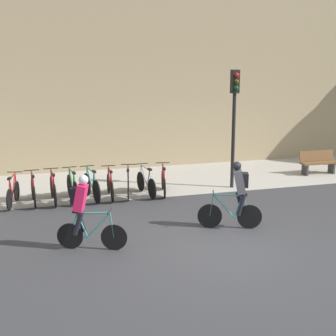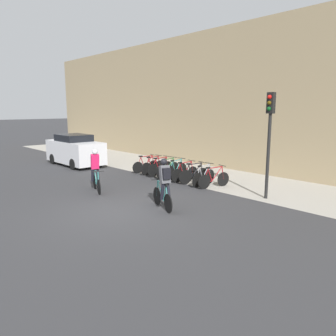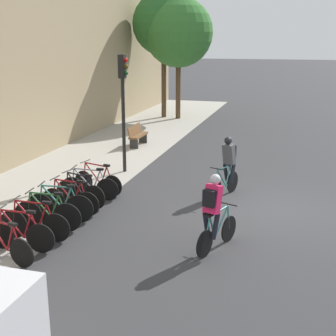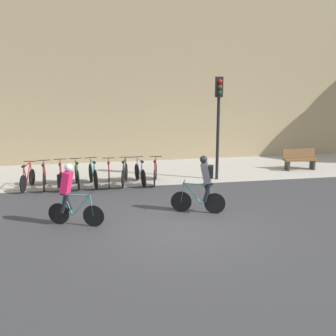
{
  "view_description": "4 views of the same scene",
  "coord_description": "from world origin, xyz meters",
  "px_view_note": "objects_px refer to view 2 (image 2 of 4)",
  "views": [
    {
      "loc": [
        -3.98,
        -9.26,
        4.13
      ],
      "look_at": [
        -0.64,
        2.26,
        1.46
      ],
      "focal_mm": 50.0,
      "sensor_mm": 36.0,
      "label": 1
    },
    {
      "loc": [
        8.77,
        -5.92,
        3.38
      ],
      "look_at": [
        -1.59,
        3.68,
        0.81
      ],
      "focal_mm": 35.0,
      "sensor_mm": 36.0,
      "label": 2
    },
    {
      "loc": [
        -12.2,
        -0.7,
        4.44
      ],
      "look_at": [
        -1.0,
        2.48,
        1.23
      ],
      "focal_mm": 50.0,
      "sensor_mm": 36.0,
      "label": 3
    },
    {
      "loc": [
        -2.33,
        -10.42,
        4.18
      ],
      "look_at": [
        0.04,
        2.52,
        1.12
      ],
      "focal_mm": 45.0,
      "sensor_mm": 36.0,
      "label": 4
    }
  ],
  "objects_px": {
    "parked_bike_1": "(153,167)",
    "parked_bike_6": "(194,175)",
    "cyclist_grey": "(164,183)",
    "parked_bike_0": "(146,165)",
    "parked_bike_4": "(176,171)",
    "cyclist_pink": "(95,168)",
    "parked_bike_8": "(214,179)",
    "parked_bike_7": "(204,177)",
    "parked_bike_5": "(185,173)",
    "parked_car": "(75,150)",
    "traffic_light_pole": "(270,127)",
    "parked_bike_3": "(168,169)",
    "parked_bike_2": "(160,168)"
  },
  "relations": [
    {
      "from": "cyclist_pink",
      "to": "parked_bike_4",
      "type": "distance_m",
      "value": 4.11
    },
    {
      "from": "parked_bike_0",
      "to": "parked_bike_5",
      "type": "distance_m",
      "value": 2.92
    },
    {
      "from": "parked_bike_5",
      "to": "parked_bike_6",
      "type": "height_order",
      "value": "parked_bike_6"
    },
    {
      "from": "cyclist_grey",
      "to": "parked_bike_7",
      "type": "height_order",
      "value": "cyclist_grey"
    },
    {
      "from": "parked_bike_1",
      "to": "parked_bike_6",
      "type": "height_order",
      "value": "parked_bike_6"
    },
    {
      "from": "parked_bike_0",
      "to": "cyclist_pink",
      "type": "bearing_deg",
      "value": -67.48
    },
    {
      "from": "cyclist_grey",
      "to": "traffic_light_pole",
      "type": "xyz_separation_m",
      "value": [
        1.57,
        3.81,
        1.78
      ]
    },
    {
      "from": "cyclist_grey",
      "to": "parked_bike_8",
      "type": "distance_m",
      "value": 3.86
    },
    {
      "from": "parked_bike_2",
      "to": "parked_bike_6",
      "type": "xyz_separation_m",
      "value": [
        2.33,
        0.0,
        -0.01
      ]
    },
    {
      "from": "cyclist_pink",
      "to": "parked_bike_8",
      "type": "xyz_separation_m",
      "value": [
        3.0,
        4.02,
        -0.56
      ]
    },
    {
      "from": "parked_bike_4",
      "to": "parked_car",
      "type": "bearing_deg",
      "value": -166.89
    },
    {
      "from": "parked_bike_0",
      "to": "parked_bike_6",
      "type": "xyz_separation_m",
      "value": [
        3.5,
        0.0,
        0.02
      ]
    },
    {
      "from": "parked_bike_3",
      "to": "parked_bike_8",
      "type": "bearing_deg",
      "value": -0.04
    },
    {
      "from": "cyclist_grey",
      "to": "parked_bike_2",
      "type": "distance_m",
      "value": 5.77
    },
    {
      "from": "parked_bike_8",
      "to": "traffic_light_pole",
      "type": "distance_m",
      "value": 3.4
    },
    {
      "from": "parked_bike_2",
      "to": "parked_bike_7",
      "type": "bearing_deg",
      "value": -0.01
    },
    {
      "from": "parked_bike_3",
      "to": "parked_bike_5",
      "type": "distance_m",
      "value": 1.17
    },
    {
      "from": "parked_bike_6",
      "to": "parked_bike_7",
      "type": "height_order",
      "value": "parked_bike_6"
    },
    {
      "from": "parked_bike_3",
      "to": "parked_bike_4",
      "type": "bearing_deg",
      "value": -0.04
    },
    {
      "from": "cyclist_grey",
      "to": "parked_bike_1",
      "type": "height_order",
      "value": "cyclist_grey"
    },
    {
      "from": "cyclist_pink",
      "to": "parked_bike_2",
      "type": "relative_size",
      "value": 1.0
    },
    {
      "from": "cyclist_pink",
      "to": "parked_bike_6",
      "type": "relative_size",
      "value": 1.08
    },
    {
      "from": "parked_bike_2",
      "to": "parked_bike_5",
      "type": "distance_m",
      "value": 1.75
    },
    {
      "from": "parked_bike_7",
      "to": "parked_bike_8",
      "type": "height_order",
      "value": "parked_bike_7"
    },
    {
      "from": "cyclist_pink",
      "to": "parked_bike_8",
      "type": "distance_m",
      "value": 5.04
    },
    {
      "from": "parked_bike_3",
      "to": "parked_bike_5",
      "type": "relative_size",
      "value": 1.01
    },
    {
      "from": "parked_bike_6",
      "to": "traffic_light_pole",
      "type": "bearing_deg",
      "value": 1.51
    },
    {
      "from": "parked_bike_0",
      "to": "parked_bike_8",
      "type": "bearing_deg",
      "value": -0.01
    },
    {
      "from": "cyclist_pink",
      "to": "parked_bike_6",
      "type": "xyz_separation_m",
      "value": [
        1.83,
        4.02,
        -0.55
      ]
    },
    {
      "from": "parked_bike_3",
      "to": "traffic_light_pole",
      "type": "relative_size",
      "value": 0.42
    },
    {
      "from": "parked_bike_6",
      "to": "parked_bike_5",
      "type": "bearing_deg",
      "value": -179.89
    },
    {
      "from": "cyclist_grey",
      "to": "parked_bike_4",
      "type": "distance_m",
      "value": 4.94
    },
    {
      "from": "parked_bike_4",
      "to": "parked_bike_8",
      "type": "xyz_separation_m",
      "value": [
        2.33,
        -0.0,
        -0.03
      ]
    },
    {
      "from": "parked_bike_4",
      "to": "parked_bike_5",
      "type": "height_order",
      "value": "parked_bike_4"
    },
    {
      "from": "parked_bike_6",
      "to": "traffic_light_pole",
      "type": "xyz_separation_m",
      "value": [
        3.63,
        0.1,
        2.32
      ]
    },
    {
      "from": "parked_bike_5",
      "to": "parked_car",
      "type": "relative_size",
      "value": 0.39
    },
    {
      "from": "parked_bike_4",
      "to": "parked_bike_7",
      "type": "xyz_separation_m",
      "value": [
        1.75,
        -0.0,
        -0.02
      ]
    },
    {
      "from": "cyclist_pink",
      "to": "parked_bike_1",
      "type": "distance_m",
      "value": 4.2
    },
    {
      "from": "parked_bike_5",
      "to": "parked_bike_8",
      "type": "relative_size",
      "value": 1.01
    },
    {
      "from": "traffic_light_pole",
      "to": "parked_car",
      "type": "distance_m",
      "value": 12.13
    },
    {
      "from": "cyclist_grey",
      "to": "parked_bike_0",
      "type": "height_order",
      "value": "cyclist_grey"
    },
    {
      "from": "parked_bike_3",
      "to": "parked_bike_4",
      "type": "height_order",
      "value": "parked_bike_4"
    },
    {
      "from": "parked_bike_4",
      "to": "cyclist_grey",
      "type": "bearing_deg",
      "value": -49.01
    },
    {
      "from": "parked_bike_6",
      "to": "parked_bike_8",
      "type": "height_order",
      "value": "parked_bike_6"
    },
    {
      "from": "parked_bike_5",
      "to": "parked_bike_7",
      "type": "distance_m",
      "value": 1.17
    },
    {
      "from": "parked_bike_3",
      "to": "parked_bike_7",
      "type": "relative_size",
      "value": 1.0
    },
    {
      "from": "cyclist_pink",
      "to": "parked_bike_3",
      "type": "height_order",
      "value": "cyclist_pink"
    },
    {
      "from": "cyclist_grey",
      "to": "parked_bike_1",
      "type": "xyz_separation_m",
      "value": [
        -4.97,
        3.71,
        -0.55
      ]
    },
    {
      "from": "parked_bike_0",
      "to": "parked_car",
      "type": "height_order",
      "value": "parked_car"
    },
    {
      "from": "traffic_light_pole",
      "to": "parked_bike_0",
      "type": "bearing_deg",
      "value": -179.23
    }
  ]
}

